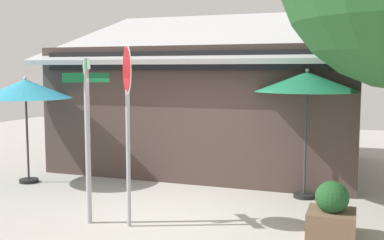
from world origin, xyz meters
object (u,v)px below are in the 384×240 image
at_px(street_sign_post, 87,124).
at_px(sidewalk_planter, 332,213).
at_px(stop_sign, 127,100).
at_px(patio_umbrella_forest_green_center, 307,83).
at_px(patio_umbrella_teal_left, 25,90).

height_order(street_sign_post, sidewalk_planter, street_sign_post).
distance_m(stop_sign, patio_umbrella_forest_green_center, 3.85).
xyz_separation_m(street_sign_post, stop_sign, (0.73, 0.08, 0.43)).
distance_m(stop_sign, sidewalk_planter, 3.77).
xyz_separation_m(street_sign_post, patio_umbrella_forest_green_center, (3.33, 2.90, 0.66)).
height_order(street_sign_post, stop_sign, stop_sign).
bearing_deg(stop_sign, patio_umbrella_forest_green_center, 47.37).
bearing_deg(street_sign_post, patio_umbrella_forest_green_center, 41.08).
height_order(street_sign_post, patio_umbrella_forest_green_center, street_sign_post).
xyz_separation_m(patio_umbrella_forest_green_center, sidewalk_planter, (0.66, -2.15, -2.01)).
bearing_deg(patio_umbrella_teal_left, street_sign_post, -35.46).
bearing_deg(patio_umbrella_teal_left, patio_umbrella_forest_green_center, 7.29).
bearing_deg(patio_umbrella_teal_left, stop_sign, -28.84).
distance_m(patio_umbrella_teal_left, sidewalk_planter, 7.29).
relative_size(stop_sign, sidewalk_planter, 3.44).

